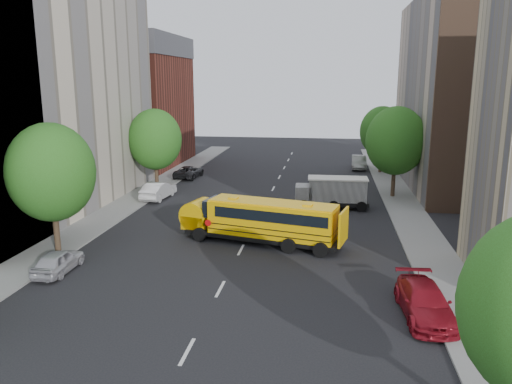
% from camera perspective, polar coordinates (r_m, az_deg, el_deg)
% --- Properties ---
extents(ground, '(120.00, 120.00, 0.00)m').
position_cam_1_polar(ground, '(32.99, -1.13, -5.49)').
color(ground, black).
rests_on(ground, ground).
extents(sidewalk_left, '(3.00, 80.00, 0.12)m').
position_cam_1_polar(sidewalk_left, '(40.89, -16.06, -2.31)').
color(sidewalk_left, slate).
rests_on(sidewalk_left, ground).
extents(sidewalk_right, '(3.00, 80.00, 0.12)m').
position_cam_1_polar(sidewalk_right, '(37.87, 17.64, -3.60)').
color(sidewalk_right, slate).
rests_on(sidewalk_right, ground).
extents(lane_markings, '(0.15, 64.00, 0.01)m').
position_cam_1_polar(lane_markings, '(42.50, 1.08, -1.32)').
color(lane_markings, silver).
rests_on(lane_markings, ground).
extents(building_left_cream, '(10.00, 26.00, 20.00)m').
position_cam_1_polar(building_left_cream, '(43.59, -24.29, 11.21)').
color(building_left_cream, beige).
rests_on(building_left_cream, ground).
extents(building_left_redbrick, '(10.00, 15.00, 13.00)m').
position_cam_1_polar(building_left_redbrick, '(63.42, -13.29, 8.93)').
color(building_left_redbrick, maroon).
rests_on(building_left_redbrick, ground).
extents(building_right_far, '(10.00, 22.00, 18.00)m').
position_cam_1_polar(building_right_far, '(52.52, 22.84, 10.31)').
color(building_right_far, tan).
rests_on(building_right_far, ground).
extents(building_right_sidewall, '(10.10, 0.30, 18.00)m').
position_cam_1_polar(building_right_sidewall, '(41.94, 26.52, 9.62)').
color(building_right_sidewall, brown).
rests_on(building_right_sidewall, ground).
extents(street_tree_1, '(5.12, 5.12, 7.90)m').
position_cam_1_polar(street_tree_1, '(31.85, -22.36, 2.08)').
color(street_tree_1, '#38281C').
rests_on(street_tree_1, ground).
extents(street_tree_2, '(4.99, 4.99, 7.71)m').
position_cam_1_polar(street_tree_2, '(48.05, -11.47, 5.91)').
color(street_tree_2, '#38281C').
rests_on(street_tree_2, ground).
extents(street_tree_4, '(5.25, 5.25, 8.10)m').
position_cam_1_polar(street_tree_4, '(45.59, 15.68, 5.65)').
color(street_tree_4, '#38281C').
rests_on(street_tree_4, ground).
extents(street_tree_5, '(4.86, 4.86, 7.51)m').
position_cam_1_polar(street_tree_5, '(57.48, 14.20, 6.72)').
color(street_tree_5, '#38281C').
rests_on(street_tree_5, ground).
extents(school_bus, '(10.36, 4.62, 2.85)m').
position_cam_1_polar(school_bus, '(31.98, 0.55, -3.09)').
color(school_bus, black).
rests_on(school_bus, ground).
extents(safari_truck, '(6.05, 2.40, 2.56)m').
position_cam_1_polar(safari_truck, '(41.21, 8.67, 0.01)').
color(safari_truck, black).
rests_on(safari_truck, ground).
extents(parked_car_0, '(1.59, 3.80, 1.29)m').
position_cam_1_polar(parked_car_0, '(29.47, -21.68, -7.36)').
color(parked_car_0, '#B0AFB6').
rests_on(parked_car_0, ground).
extents(parked_car_1, '(2.01, 4.74, 1.52)m').
position_cam_1_polar(parked_car_1, '(44.90, -11.09, 0.19)').
color(parked_car_1, silver).
rests_on(parked_car_1, ground).
extents(parked_car_2, '(2.55, 4.81, 1.29)m').
position_cam_1_polar(parked_car_2, '(54.10, -7.67, 2.30)').
color(parked_car_2, black).
rests_on(parked_car_2, ground).
extents(parked_car_3, '(2.34, 5.06, 1.43)m').
position_cam_1_polar(parked_car_3, '(23.74, 18.72, -11.81)').
color(parked_car_3, maroon).
rests_on(parked_car_3, ground).
extents(parked_car_5, '(1.76, 4.77, 1.56)m').
position_cam_1_polar(parked_car_5, '(60.31, 11.68, 3.35)').
color(parked_car_5, gray).
rests_on(parked_car_5, ground).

